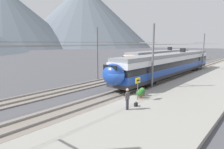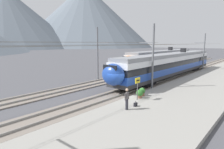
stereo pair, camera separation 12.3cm
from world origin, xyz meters
TOP-DOWN VIEW (x-y plane):
  - ground_plane at (0.00, 0.00)m, footprint 400.00×400.00m
  - platform_slab at (0.00, -4.65)m, footprint 120.00×7.87m
  - track_near at (0.00, 1.23)m, footprint 120.00×3.00m
  - track_far at (0.00, 7.11)m, footprint 120.00×3.00m
  - train_near_platform at (14.39, 1.23)m, footprint 30.25×2.86m
  - train_far_track at (23.22, 7.11)m, footprint 25.69×3.03m
  - catenary_mast_mid at (5.05, -0.37)m, footprint 46.16×2.04m
  - catenary_mast_east at (25.68, -0.37)m, footprint 46.16×2.04m
  - catenary_mast_far_side at (5.96, 9.04)m, footprint 46.16×2.39m
  - platform_sign at (-0.32, -1.94)m, footprint 0.70×0.08m
  - passenger_walking at (-3.03, -2.71)m, footprint 0.53×0.22m
  - handbag_beside_passenger at (-1.95, -2.81)m, footprint 0.32×0.18m
  - handbag_near_sign at (0.36, -1.68)m, footprint 0.32×0.18m
  - potted_plant_platform_edge at (1.11, -1.57)m, footprint 0.59×0.59m
  - potted_plant_by_shelter at (0.33, -1.77)m, footprint 0.65×0.65m
  - mountain_central_peak at (68.47, 201.63)m, footprint 149.50×149.50m
  - mountain_right_ridge at (156.81, 177.90)m, footprint 168.95×168.95m

SIDE VIEW (x-z plane):
  - ground_plane at x=0.00m, z-range 0.00..0.00m
  - track_near at x=0.00m, z-range -0.07..0.21m
  - track_far at x=0.00m, z-range -0.07..0.21m
  - platform_slab at x=0.00m, z-range 0.00..0.33m
  - handbag_near_sign at x=0.36m, z-range 0.27..0.65m
  - handbag_beside_passenger at x=-1.95m, z-range 0.27..0.70m
  - potted_plant_platform_edge at x=1.11m, z-range 0.37..1.18m
  - potted_plant_by_shelter at x=0.33m, z-range 0.38..1.19m
  - passenger_walking at x=-3.03m, z-range 0.43..2.12m
  - platform_sign at x=-0.32m, z-range 0.81..2.87m
  - train_far_track at x=23.22m, z-range 0.09..4.36m
  - train_near_platform at x=14.39m, z-range 0.09..4.36m
  - catenary_mast_east at x=25.68m, z-range 0.17..7.43m
  - catenary_mast_mid at x=5.05m, z-range 0.15..7.74m
  - catenary_mast_far_side at x=5.96m, z-range 0.15..7.89m
  - mountain_central_peak at x=68.47m, z-range 0.00..61.65m
  - mountain_right_ridge at x=156.81m, z-range 0.00..77.69m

